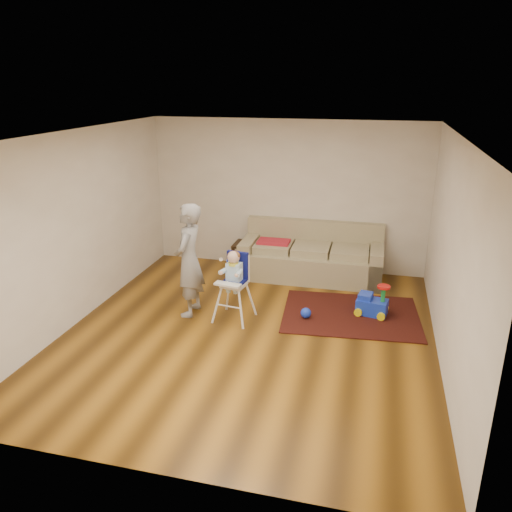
% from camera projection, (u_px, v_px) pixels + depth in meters
% --- Properties ---
extents(ground, '(5.50, 5.50, 0.00)m').
position_uv_depth(ground, '(249.00, 333.00, 6.94)').
color(ground, '#43290B').
rests_on(ground, ground).
extents(room_envelope, '(5.04, 5.52, 2.72)m').
position_uv_depth(room_envelope, '(258.00, 193.00, 6.80)').
color(room_envelope, beige).
rests_on(room_envelope, ground).
extents(sofa, '(2.46, 1.03, 0.95)m').
position_uv_depth(sofa, '(311.00, 252.00, 8.77)').
color(sofa, '#958C65').
rests_on(sofa, ground).
extents(side_table, '(0.48, 0.48, 0.48)m').
position_uv_depth(side_table, '(247.00, 256.00, 9.27)').
color(side_table, black).
rests_on(side_table, ground).
extents(area_rug, '(2.12, 1.66, 0.02)m').
position_uv_depth(area_rug, '(351.00, 314.00, 7.48)').
color(area_rug, black).
rests_on(area_rug, ground).
extents(ride_on_toy, '(0.49, 0.39, 0.49)m').
position_uv_depth(ride_on_toy, '(373.00, 299.00, 7.39)').
color(ride_on_toy, blue).
rests_on(ride_on_toy, area_rug).
extents(toy_ball, '(0.16, 0.16, 0.16)m').
position_uv_depth(toy_ball, '(306.00, 313.00, 7.32)').
color(toy_ball, blue).
rests_on(toy_ball, area_rug).
extents(high_chair, '(0.55, 0.55, 1.06)m').
position_uv_depth(high_chair, '(234.00, 287.00, 7.19)').
color(high_chair, white).
rests_on(high_chair, ground).
extents(adult, '(0.42, 0.63, 1.69)m').
position_uv_depth(adult, '(189.00, 260.00, 7.26)').
color(adult, '#969699').
rests_on(adult, ground).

